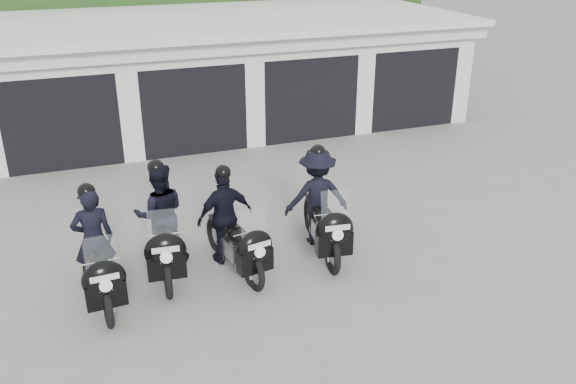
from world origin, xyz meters
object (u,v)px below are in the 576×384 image
object	(u,v)px
police_bike_a	(97,256)
police_bike_c	(230,224)
police_bike_b	(161,224)
police_bike_d	(319,204)

from	to	relation	value
police_bike_a	police_bike_c	bearing A→B (deg)	3.99
police_bike_b	police_bike_d	world-z (taller)	police_bike_d
police_bike_d	police_bike_a	bearing A→B (deg)	-166.42
police_bike_b	police_bike_c	distance (m)	1.12
police_bike_d	police_bike_b	bearing A→B (deg)	-176.55
police_bike_a	police_bike_c	size ratio (longest dim) A/B	1.03
police_bike_a	police_bike_b	xyz separation A→B (m)	(1.07, 0.58, 0.07)
police_bike_a	police_bike_c	distance (m)	2.16
police_bike_a	police_bike_b	bearing A→B (deg)	25.71
police_bike_b	police_bike_d	xyz separation A→B (m)	(2.72, -0.22, 0.01)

